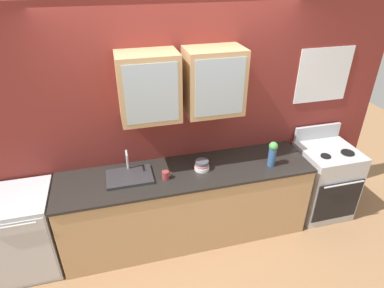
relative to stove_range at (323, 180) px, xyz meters
name	(u,v)px	position (x,y,z in m)	size (l,w,h in m)	color
ground_plane	(187,233)	(-1.74, 0.00, -0.45)	(10.00, 10.00, 0.00)	#936B47
back_wall_unit	(179,117)	(-1.74, 0.34, 0.92)	(4.88, 0.48, 2.56)	maroon
counter	(187,204)	(-1.74, 0.00, -0.01)	(2.72, 0.67, 0.89)	tan
stove_range	(323,180)	(0.00, 0.00, 0.00)	(0.64, 0.67, 1.07)	silver
sink_faucet	(129,176)	(-2.34, 0.04, 0.46)	(0.47, 0.34, 0.26)	#2D2D30
bowl_stack	(202,165)	(-1.58, 0.00, 0.49)	(0.16, 0.16, 0.11)	white
vase	(272,153)	(-0.83, -0.12, 0.59)	(0.09, 0.09, 0.29)	#33598C
cup_near_sink	(166,175)	(-1.98, -0.07, 0.48)	(0.11, 0.07, 0.09)	#993838
dishwasher	(27,232)	(-3.41, 0.00, -0.01)	(0.58, 0.66, 0.89)	silver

